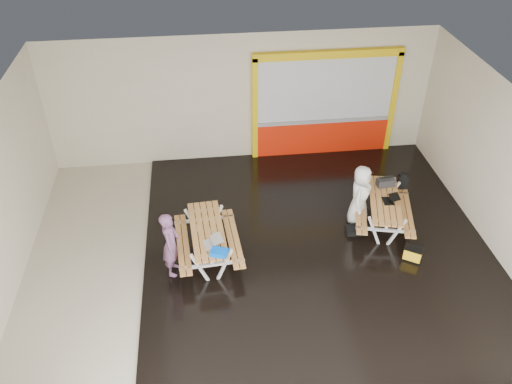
{
  "coord_description": "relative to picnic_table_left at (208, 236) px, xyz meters",
  "views": [
    {
      "loc": [
        -1.12,
        -8.45,
        7.81
      ],
      "look_at": [
        0.0,
        0.9,
        1.0
      ],
      "focal_mm": 36.92,
      "sensor_mm": 36.0,
      "label": 1
    }
  ],
  "objects": [
    {
      "name": "fluke_bag",
      "position": [
        4.3,
        -0.65,
        -0.39
      ],
      "size": [
        0.45,
        0.41,
        0.33
      ],
      "color": "black",
      "rests_on": "deck"
    },
    {
      "name": "deck",
      "position": [
        2.38,
        -0.01,
        -0.57
      ],
      "size": [
        7.5,
        7.98,
        0.05
      ],
      "primitive_type": "cube",
      "color": "black",
      "rests_on": "room"
    },
    {
      "name": "room",
      "position": [
        1.13,
        -0.01,
        1.16
      ],
      "size": [
        10.02,
        8.02,
        3.52
      ],
      "color": "beige",
      "rests_on": "ground"
    },
    {
      "name": "backpack",
      "position": [
        4.71,
        1.36,
        0.1
      ],
      "size": [
        0.26,
        0.19,
        0.4
      ],
      "color": "black",
      "rests_on": "picnic_table_right"
    },
    {
      "name": "toolbox",
      "position": [
        4.19,
        1.13,
        0.25
      ],
      "size": [
        0.43,
        0.24,
        0.24
      ],
      "color": "black",
      "rests_on": "picnic_table_right"
    },
    {
      "name": "kiosk",
      "position": [
        3.33,
        3.92,
        0.85
      ],
      "size": [
        3.88,
        0.16,
        3.0
      ],
      "color": "red",
      "rests_on": "room"
    },
    {
      "name": "picnic_table_left",
      "position": [
        0.0,
        0.0,
        0.0
      ],
      "size": [
        1.43,
        2.01,
        0.77
      ],
      "color": "tan",
      "rests_on": "deck"
    },
    {
      "name": "laptop_left",
      "position": [
        0.09,
        -0.48,
        0.23
      ],
      "size": [
        0.43,
        0.4,
        0.16
      ],
      "color": "silver",
      "rests_on": "picnic_table_left"
    },
    {
      "name": "person_left",
      "position": [
        -0.74,
        -0.42,
        0.22
      ],
      "size": [
        0.44,
        0.59,
        1.48
      ],
      "primitive_type": "imported",
      "rotation": [
        0.0,
        0.0,
        1.4
      ],
      "color": "#6C4367",
      "rests_on": "deck"
    },
    {
      "name": "person_right",
      "position": [
        3.49,
        0.78,
        0.19
      ],
      "size": [
        0.76,
        0.86,
        1.48
      ],
      "primitive_type": "imported",
      "rotation": [
        0.0,
        0.0,
        1.07
      ],
      "color": "white",
      "rests_on": "deck"
    },
    {
      "name": "picnic_table_right",
      "position": [
        4.02,
        0.6,
        -0.02
      ],
      "size": [
        1.67,
        2.11,
        0.75
      ],
      "color": "tan",
      "rests_on": "deck"
    },
    {
      "name": "dark_case",
      "position": [
        3.32,
        0.37,
        -0.47
      ],
      "size": [
        0.39,
        0.3,
        0.14
      ],
      "primitive_type": "cube",
      "rotation": [
        0.0,
        0.0,
        -0.03
      ],
      "color": "black",
      "rests_on": "deck"
    },
    {
      "name": "blue_pouch",
      "position": [
        0.2,
        -0.79,
        0.23
      ],
      "size": [
        0.39,
        0.33,
        0.1
      ],
      "primitive_type": "cube",
      "rotation": [
        0.0,
        0.0,
        -0.37
      ],
      "color": "#0056F1",
      "rests_on": "picnic_table_left"
    },
    {
      "name": "laptop_right",
      "position": [
        4.11,
        0.52,
        0.2
      ],
      "size": [
        0.36,
        0.32,
        0.15
      ],
      "color": "black",
      "rests_on": "picnic_table_right"
    }
  ]
}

